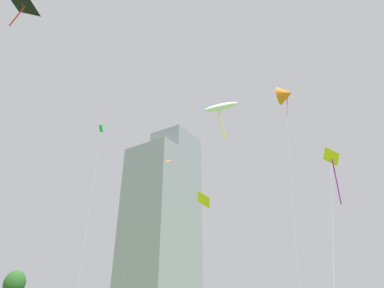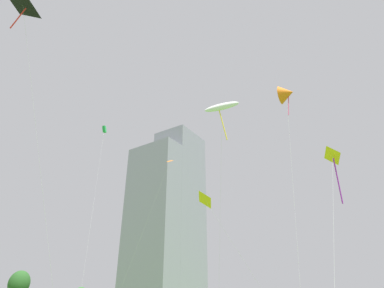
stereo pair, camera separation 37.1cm
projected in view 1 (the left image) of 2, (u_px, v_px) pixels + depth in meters
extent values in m
cylinder|color=silver|center=(292.00, 188.00, 28.00)|extent=(1.63, 3.47, 22.21)
cone|color=orange|center=(285.00, 94.00, 34.27)|extent=(1.98, 2.34, 2.09)
cylinder|color=#E5598C|center=(287.00, 106.00, 33.58)|extent=(0.41, 0.25, 2.45)
cylinder|color=silver|center=(38.00, 156.00, 25.99)|extent=(1.66, 9.94, 25.58)
pyramid|color=black|center=(22.00, 2.00, 27.73)|extent=(2.93, 3.07, 0.92)
cylinder|color=red|center=(17.00, 16.00, 26.96)|extent=(0.61, 0.46, 2.66)
cylinder|color=silver|center=(333.00, 229.00, 22.02)|extent=(2.70, 5.23, 13.09)
pyramid|color=yellow|center=(331.00, 156.00, 26.88)|extent=(1.48, 1.52, 1.01)
cylinder|color=purple|center=(337.00, 181.00, 25.86)|extent=(0.11, 0.41, 3.81)
cylinder|color=silver|center=(219.00, 213.00, 32.23)|extent=(3.07, 8.00, 20.29)
ellipsoid|color=white|center=(221.00, 107.00, 32.99)|extent=(3.86, 2.15, 1.89)
cylinder|color=yellow|center=(222.00, 124.00, 32.03)|extent=(0.74, 0.28, 3.61)
cylinder|color=silver|center=(90.00, 204.00, 51.69)|extent=(4.84, 6.84, 32.91)
cube|color=green|center=(101.00, 129.00, 62.63)|extent=(0.75, 0.81, 1.51)
cylinder|color=silver|center=(138.00, 237.00, 41.44)|extent=(9.02, 3.59, 19.30)
pyramid|color=orange|center=(168.00, 161.00, 43.10)|extent=(0.91, 1.06, 0.62)
cylinder|color=silver|center=(244.00, 264.00, 32.43)|extent=(5.68, 9.98, 11.12)
pyramid|color=yellow|center=(204.00, 200.00, 31.42)|extent=(1.60, 1.67, 1.12)
ellipsoid|color=#285623|center=(15.00, 283.00, 45.42)|extent=(2.96, 2.96, 3.49)
cube|color=gray|center=(174.00, 212.00, 145.56)|extent=(22.37, 24.68, 78.52)
cube|color=gray|center=(151.00, 220.00, 134.93)|extent=(27.47, 21.73, 67.24)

